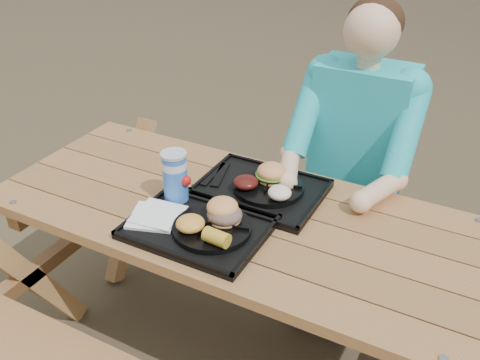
% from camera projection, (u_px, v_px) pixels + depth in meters
% --- Properties ---
extents(ground, '(60.00, 60.00, 0.00)m').
position_uv_depth(ground, '(240.00, 357.00, 2.27)').
color(ground, '#999999').
rests_on(ground, ground).
extents(picnic_table, '(1.80, 1.49, 0.75)m').
position_uv_depth(picnic_table, '(240.00, 291.00, 2.07)').
color(picnic_table, '#999999').
rests_on(picnic_table, ground).
extents(tray_near, '(0.45, 0.35, 0.02)m').
position_uv_depth(tray_near, '(199.00, 228.00, 1.78)').
color(tray_near, black).
rests_on(tray_near, picnic_table).
extents(tray_far, '(0.45, 0.35, 0.02)m').
position_uv_depth(tray_far, '(260.00, 191.00, 1.98)').
color(tray_far, black).
rests_on(tray_far, picnic_table).
extents(plate_near, '(0.26, 0.26, 0.02)m').
position_uv_depth(plate_near, '(212.00, 228.00, 1.74)').
color(plate_near, black).
rests_on(plate_near, tray_near).
extents(plate_far, '(0.26, 0.26, 0.02)m').
position_uv_depth(plate_far, '(269.00, 187.00, 1.96)').
color(plate_far, black).
rests_on(plate_far, tray_far).
extents(napkin_stack, '(0.20, 0.20, 0.02)m').
position_uv_depth(napkin_stack, '(154.00, 216.00, 1.81)').
color(napkin_stack, white).
rests_on(napkin_stack, tray_near).
extents(soda_cup, '(0.09, 0.09, 0.18)m').
position_uv_depth(soda_cup, '(175.00, 178.00, 1.87)').
color(soda_cup, blue).
rests_on(soda_cup, tray_near).
extents(condiment_bbq, '(0.05, 0.05, 0.03)m').
position_uv_depth(condiment_bbq, '(219.00, 203.00, 1.86)').
color(condiment_bbq, '#340F05').
rests_on(condiment_bbq, tray_near).
extents(condiment_mustard, '(0.04, 0.04, 0.03)m').
position_uv_depth(condiment_mustard, '(230.00, 207.00, 1.84)').
color(condiment_mustard, gold).
rests_on(condiment_mustard, tray_near).
extents(sandwich, '(0.11, 0.11, 0.11)m').
position_uv_depth(sandwich, '(224.00, 206.00, 1.73)').
color(sandwich, '#F39D55').
rests_on(sandwich, plate_near).
extents(mac_cheese, '(0.09, 0.09, 0.05)m').
position_uv_depth(mac_cheese, '(190.00, 224.00, 1.71)').
color(mac_cheese, '#F5B140').
rests_on(mac_cheese, plate_near).
extents(corn_cob, '(0.09, 0.09, 0.05)m').
position_uv_depth(corn_cob, '(217.00, 237.00, 1.64)').
color(corn_cob, gold).
rests_on(corn_cob, plate_near).
extents(cutlery_far, '(0.08, 0.19, 0.01)m').
position_uv_depth(cutlery_far, '(220.00, 174.00, 2.05)').
color(cutlery_far, black).
rests_on(cutlery_far, tray_far).
extents(burger, '(0.11, 0.11, 0.10)m').
position_uv_depth(burger, '(272.00, 168.00, 1.96)').
color(burger, '#F39855').
rests_on(burger, plate_far).
extents(baked_beans, '(0.09, 0.09, 0.04)m').
position_uv_depth(baked_beans, '(246.00, 182.00, 1.93)').
color(baked_beans, '#49110E').
rests_on(baked_beans, plate_far).
extents(potato_salad, '(0.08, 0.08, 0.05)m').
position_uv_depth(potato_salad, '(280.00, 193.00, 1.87)').
color(potato_salad, white).
rests_on(potato_salad, plate_far).
extents(diner, '(0.48, 0.84, 1.28)m').
position_uv_depth(diner, '(354.00, 176.00, 2.30)').
color(diner, '#1C96CA').
rests_on(diner, ground).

